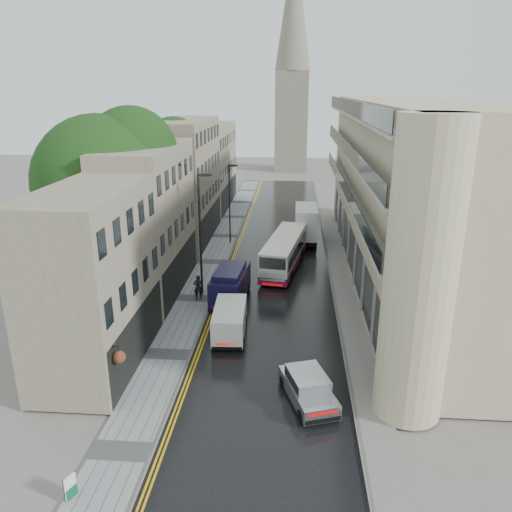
# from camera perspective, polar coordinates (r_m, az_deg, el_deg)

# --- Properties ---
(ground) EXTENTS (200.00, 200.00, 0.00)m
(ground) POSITION_cam_1_polar(r_m,az_deg,el_deg) (21.03, -0.59, -26.95)
(ground) COLOR slate
(ground) RESTS_ON ground
(road) EXTENTS (9.00, 85.00, 0.02)m
(road) POSITION_cam_1_polar(r_m,az_deg,el_deg) (44.77, 2.46, -0.95)
(road) COLOR black
(road) RESTS_ON ground
(left_sidewalk) EXTENTS (2.70, 85.00, 0.12)m
(left_sidewalk) POSITION_cam_1_polar(r_m,az_deg,el_deg) (45.30, -4.95, -0.70)
(left_sidewalk) COLOR gray
(left_sidewalk) RESTS_ON ground
(right_sidewalk) EXTENTS (1.80, 85.00, 0.12)m
(right_sidewalk) POSITION_cam_1_polar(r_m,az_deg,el_deg) (44.92, 9.36, -1.06)
(right_sidewalk) COLOR slate
(right_sidewalk) RESTS_ON ground
(old_shop_row) EXTENTS (4.50, 56.00, 12.00)m
(old_shop_row) POSITION_cam_1_polar(r_m,az_deg,el_deg) (46.81, -9.06, 7.31)
(old_shop_row) COLOR gray
(old_shop_row) RESTS_ON ground
(modern_block) EXTENTS (8.00, 40.00, 14.00)m
(modern_block) POSITION_cam_1_polar(r_m,az_deg,el_deg) (42.40, 16.68, 6.97)
(modern_block) COLOR #C7B694
(modern_block) RESTS_ON ground
(church_spire) EXTENTS (6.40, 6.40, 40.00)m
(church_spire) POSITION_cam_1_polar(r_m,az_deg,el_deg) (96.78, 4.21, 21.57)
(church_spire) COLOR gray
(church_spire) RESTS_ON ground
(tree_near) EXTENTS (10.56, 10.56, 13.89)m
(tree_near) POSITION_cam_1_polar(r_m,az_deg,el_deg) (38.17, -17.02, 5.62)
(tree_near) COLOR black
(tree_near) RESTS_ON ground
(tree_far) EXTENTS (9.24, 9.24, 12.46)m
(tree_far) POSITION_cam_1_polar(r_m,az_deg,el_deg) (50.31, -11.37, 8.23)
(tree_far) COLOR black
(tree_far) RESTS_ON ground
(cream_bus) EXTENTS (3.94, 10.56, 2.81)m
(cream_bus) POSITION_cam_1_polar(r_m,az_deg,el_deg) (41.03, 1.04, -0.70)
(cream_bus) COLOR white
(cream_bus) RESTS_ON road
(white_lorry) EXTENTS (2.21, 7.13, 3.73)m
(white_lorry) POSITION_cam_1_polar(r_m,az_deg,el_deg) (49.73, 4.63, 3.28)
(white_lorry) COLOR silver
(white_lorry) RESTS_ON road
(silver_hatchback) EXTENTS (3.09, 4.60, 1.59)m
(silver_hatchback) POSITION_cam_1_polar(r_m,az_deg,el_deg) (24.54, 5.23, -16.83)
(silver_hatchback) COLOR #9C9CA0
(silver_hatchback) RESTS_ON road
(white_van) EXTENTS (2.11, 4.56, 2.03)m
(white_van) POSITION_cam_1_polar(r_m,az_deg,el_deg) (30.55, -4.94, -8.68)
(white_van) COLOR silver
(white_van) RESTS_ON road
(navy_van) EXTENTS (2.53, 5.51, 2.74)m
(navy_van) POSITION_cam_1_polar(r_m,az_deg,el_deg) (35.29, -5.12, -4.15)
(navy_van) COLOR black
(navy_van) RESTS_ON road
(pedestrian) EXTENTS (0.76, 0.57, 1.90)m
(pedestrian) POSITION_cam_1_polar(r_m,az_deg,el_deg) (37.08, -6.62, -3.58)
(pedestrian) COLOR black
(pedestrian) RESTS_ON left_sidewalk
(lamp_post_near) EXTENTS (1.05, 0.42, 9.11)m
(lamp_post_near) POSITION_cam_1_polar(r_m,az_deg,el_deg) (37.00, -6.40, 2.30)
(lamp_post_near) COLOR black
(lamp_post_near) RESTS_ON left_sidewalk
(lamp_post_far) EXTENTS (0.90, 0.31, 7.84)m
(lamp_post_far) POSITION_cam_1_polar(r_m,az_deg,el_deg) (49.79, -3.04, 5.89)
(lamp_post_far) COLOR black
(lamp_post_far) RESTS_ON left_sidewalk
(estate_sign) EXTENTS (0.30, 0.57, 0.97)m
(estate_sign) POSITION_cam_1_polar(r_m,az_deg,el_deg) (22.11, -20.47, -23.46)
(estate_sign) COLOR white
(estate_sign) RESTS_ON left_sidewalk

